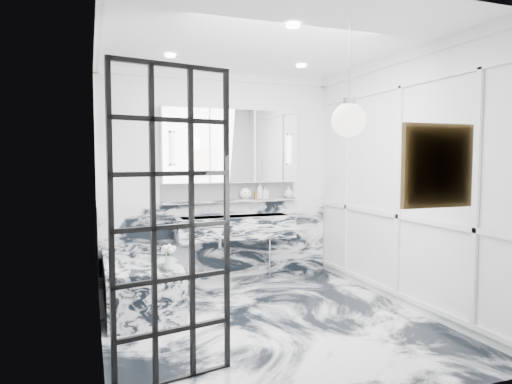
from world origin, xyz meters
name	(u,v)px	position (x,y,z in m)	size (l,w,h in m)	color
floor	(267,320)	(0.00, 0.00, 0.00)	(3.60, 3.60, 0.00)	white
ceiling	(267,41)	(0.00, 0.00, 2.80)	(3.60, 3.60, 0.00)	white
wall_back	(219,177)	(0.00, 1.80, 1.40)	(3.60, 3.60, 0.00)	white
wall_front	(371,197)	(0.00, -1.80, 1.40)	(3.60, 3.60, 0.00)	white
wall_left	(98,187)	(-1.60, 0.00, 1.40)	(3.60, 3.60, 0.00)	white
wall_right	(400,181)	(1.60, 0.00, 1.40)	(3.60, 3.60, 0.00)	white
marble_clad_back	(220,240)	(0.00, 1.78, 0.53)	(3.18, 0.05, 1.05)	white
marble_clad_left	(100,193)	(-1.59, 0.00, 1.34)	(0.02, 3.56, 2.68)	white
panel_molding	(398,190)	(1.58, 0.00, 1.30)	(0.03, 3.40, 2.30)	white
soap_bottle_a	(260,191)	(0.56, 1.71, 1.20)	(0.09, 0.09, 0.23)	#8C5919
soap_bottle_b	(265,192)	(0.64, 1.71, 1.18)	(0.08, 0.08, 0.17)	#4C4C51
soap_bottle_c	(288,192)	(1.00, 1.71, 1.17)	(0.13, 0.13, 0.16)	silver
face_pot	(245,194)	(0.35, 1.71, 1.17)	(0.16, 0.16, 0.16)	white
amber_bottle	(256,195)	(0.50, 1.71, 1.14)	(0.04, 0.04, 0.10)	#8C5919
flower_vase	(169,263)	(-0.95, 0.27, 0.61)	(0.08, 0.08, 0.12)	silver
crittall_door	(173,227)	(-1.11, -0.96, 1.15)	(0.88, 0.04, 2.30)	black
artwork	(438,166)	(0.55, -1.76, 1.60)	(0.47, 0.05, 0.47)	orange
pendant_light	(349,120)	(0.23, -1.15, 1.94)	(0.27, 0.27, 0.27)	white
trough_sink	(235,227)	(0.15, 1.55, 0.73)	(1.60, 0.45, 0.30)	silver
ledge	(231,201)	(0.15, 1.72, 1.07)	(1.90, 0.14, 0.04)	silver
subway_tile	(230,191)	(0.15, 1.78, 1.21)	(1.90, 0.03, 0.23)	white
mirror_cabinet	(231,146)	(0.15, 1.73, 1.82)	(1.90, 0.16, 1.00)	white
sconce_left	(172,148)	(-0.67, 1.63, 1.78)	(0.07, 0.07, 0.40)	white
sconce_right	(289,149)	(0.97, 1.63, 1.78)	(0.07, 0.07, 0.40)	white
bathtub	(140,282)	(-1.18, 0.90, 0.28)	(0.75, 1.65, 0.55)	silver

